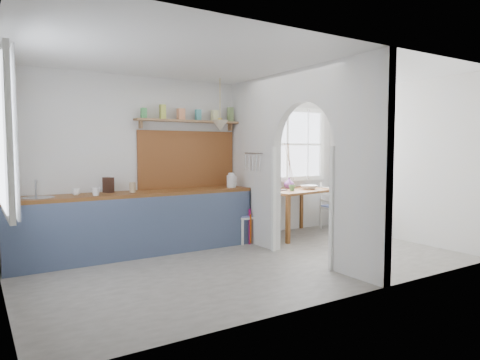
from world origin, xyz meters
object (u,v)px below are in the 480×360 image
chair_left (248,215)px  chair_right (335,206)px  dining_table (295,212)px  kettle (231,180)px  vase (289,183)px

chair_left → chair_right: (1.95, -0.00, 0.00)m
dining_table → kettle: (-1.26, 0.08, 0.61)m
chair_left → vase: size_ratio=4.52×
kettle → chair_left: bearing=-7.8°
chair_left → chair_right: chair_right is taller
chair_left → chair_right: 1.95m
dining_table → kettle: size_ratio=5.51×
chair_left → vase: (1.04, 0.23, 0.46)m
chair_right → kettle: 2.29m
chair_right → vase: 1.05m
dining_table → chair_right: 0.95m
vase → dining_table: bearing=-101.1°
dining_table → chair_right: chair_right is taller
vase → chair_right: bearing=-14.6°
chair_left → chair_right: bearing=96.0°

